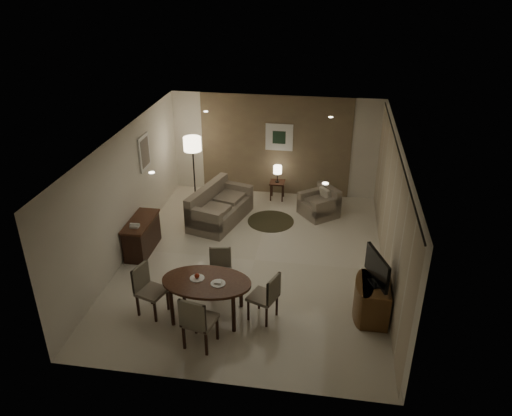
% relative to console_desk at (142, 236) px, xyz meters
% --- Properties ---
extents(room_shell, '(5.50, 7.00, 2.70)m').
position_rel_console_desk_xyz_m(room_shell, '(2.49, 0.40, 0.98)').
color(room_shell, beige).
rests_on(room_shell, ground).
extents(taupe_accent, '(3.96, 0.03, 2.70)m').
position_rel_console_desk_xyz_m(taupe_accent, '(2.49, 3.48, 0.98)').
color(taupe_accent, '#7D6D4D').
rests_on(taupe_accent, wall_back).
extents(curtain_wall, '(0.08, 6.70, 2.58)m').
position_rel_console_desk_xyz_m(curtain_wall, '(5.17, 0.00, 0.95)').
color(curtain_wall, beige).
rests_on(curtain_wall, wall_right).
extents(curtain_rod, '(0.03, 6.80, 0.03)m').
position_rel_console_desk_xyz_m(curtain_rod, '(5.17, 0.00, 2.27)').
color(curtain_rod, black).
rests_on(curtain_rod, wall_right).
extents(art_back_frame, '(0.72, 0.03, 0.72)m').
position_rel_console_desk_xyz_m(art_back_frame, '(2.59, 3.46, 1.23)').
color(art_back_frame, silver).
rests_on(art_back_frame, wall_back).
extents(art_back_canvas, '(0.34, 0.01, 0.34)m').
position_rel_console_desk_xyz_m(art_back_canvas, '(2.59, 3.44, 1.23)').
color(art_back_canvas, black).
rests_on(art_back_canvas, wall_back).
extents(art_left_frame, '(0.03, 0.60, 0.80)m').
position_rel_console_desk_xyz_m(art_left_frame, '(-0.23, 1.20, 1.48)').
color(art_left_frame, silver).
rests_on(art_left_frame, wall_left).
extents(art_left_canvas, '(0.01, 0.46, 0.64)m').
position_rel_console_desk_xyz_m(art_left_canvas, '(-0.21, 1.20, 1.48)').
color(art_left_canvas, gray).
rests_on(art_left_canvas, wall_left).
extents(downlight_nl, '(0.10, 0.10, 0.01)m').
position_rel_console_desk_xyz_m(downlight_nl, '(1.09, -1.80, 2.31)').
color(downlight_nl, white).
rests_on(downlight_nl, ceiling).
extents(downlight_nr, '(0.10, 0.10, 0.01)m').
position_rel_console_desk_xyz_m(downlight_nr, '(3.89, -1.80, 2.31)').
color(downlight_nr, white).
rests_on(downlight_nr, ceiling).
extents(downlight_fl, '(0.10, 0.10, 0.01)m').
position_rel_console_desk_xyz_m(downlight_fl, '(1.09, 1.80, 2.31)').
color(downlight_fl, white).
rests_on(downlight_fl, ceiling).
extents(downlight_fr, '(0.10, 0.10, 0.01)m').
position_rel_console_desk_xyz_m(downlight_fr, '(3.89, 1.80, 2.31)').
color(downlight_fr, white).
rests_on(downlight_fr, ceiling).
extents(console_desk, '(0.48, 1.20, 0.75)m').
position_rel_console_desk_xyz_m(console_desk, '(0.00, 0.00, 0.00)').
color(console_desk, '#4C2E18').
rests_on(console_desk, floor).
extents(telephone, '(0.20, 0.14, 0.09)m').
position_rel_console_desk_xyz_m(telephone, '(0.00, -0.30, 0.43)').
color(telephone, white).
rests_on(telephone, console_desk).
extents(tv_cabinet, '(0.48, 0.90, 0.70)m').
position_rel_console_desk_xyz_m(tv_cabinet, '(4.89, -1.50, -0.03)').
color(tv_cabinet, brown).
rests_on(tv_cabinet, floor).
extents(flat_tv, '(0.36, 0.85, 0.60)m').
position_rel_console_desk_xyz_m(flat_tv, '(4.87, -1.50, 0.65)').
color(flat_tv, black).
rests_on(flat_tv, tv_cabinet).
extents(dining_table, '(1.59, 0.99, 0.74)m').
position_rel_console_desk_xyz_m(dining_table, '(1.95, -1.94, -0.00)').
color(dining_table, '#4C2E18').
rests_on(dining_table, floor).
extents(chair_near, '(0.59, 0.59, 1.02)m').
position_rel_console_desk_xyz_m(chair_near, '(2.02, -2.69, 0.13)').
color(chair_near, gray).
rests_on(chair_near, floor).
extents(chair_far, '(0.50, 0.50, 0.89)m').
position_rel_console_desk_xyz_m(chair_far, '(2.03, -1.25, 0.07)').
color(chair_far, gray).
rests_on(chair_far, floor).
extents(chair_left, '(0.58, 0.58, 0.95)m').
position_rel_console_desk_xyz_m(chair_left, '(0.95, -2.02, 0.10)').
color(chair_left, gray).
rests_on(chair_left, floor).
extents(chair_right, '(0.59, 0.59, 0.93)m').
position_rel_console_desk_xyz_m(chair_right, '(2.93, -1.85, 0.09)').
color(chair_right, gray).
rests_on(chair_right, floor).
extents(plate_a, '(0.26, 0.26, 0.02)m').
position_rel_console_desk_xyz_m(plate_a, '(1.77, -1.89, 0.38)').
color(plate_a, white).
rests_on(plate_a, dining_table).
extents(plate_b, '(0.26, 0.26, 0.02)m').
position_rel_console_desk_xyz_m(plate_b, '(2.17, -1.99, 0.38)').
color(plate_b, white).
rests_on(plate_b, dining_table).
extents(fruit_apple, '(0.09, 0.09, 0.09)m').
position_rel_console_desk_xyz_m(fruit_apple, '(1.77, -1.89, 0.43)').
color(fruit_apple, '#A12812').
rests_on(fruit_apple, plate_a).
extents(napkin, '(0.12, 0.08, 0.03)m').
position_rel_console_desk_xyz_m(napkin, '(2.17, -1.99, 0.40)').
color(napkin, white).
rests_on(napkin, plate_b).
extents(round_rug, '(1.14, 1.14, 0.01)m').
position_rel_console_desk_xyz_m(round_rug, '(2.61, 1.79, -0.37)').
color(round_rug, '#38321F').
rests_on(round_rug, floor).
extents(sofa, '(2.01, 1.38, 0.86)m').
position_rel_console_desk_xyz_m(sofa, '(1.39, 1.63, 0.06)').
color(sofa, gray).
rests_on(sofa, floor).
extents(armchair, '(1.11, 1.12, 0.72)m').
position_rel_console_desk_xyz_m(armchair, '(3.74, 2.30, -0.01)').
color(armchair, gray).
rests_on(armchair, floor).
extents(side_table, '(0.39, 0.39, 0.49)m').
position_rel_console_desk_xyz_m(side_table, '(2.61, 3.09, -0.13)').
color(side_table, black).
rests_on(side_table, floor).
extents(table_lamp, '(0.22, 0.22, 0.50)m').
position_rel_console_desk_xyz_m(table_lamp, '(2.61, 3.09, 0.37)').
color(table_lamp, '#FFEAC1').
rests_on(table_lamp, side_table).
extents(floor_lamp, '(0.45, 0.45, 1.78)m').
position_rel_console_desk_xyz_m(floor_lamp, '(0.49, 2.58, 0.51)').
color(floor_lamp, '#FFE5B7').
rests_on(floor_lamp, floor).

